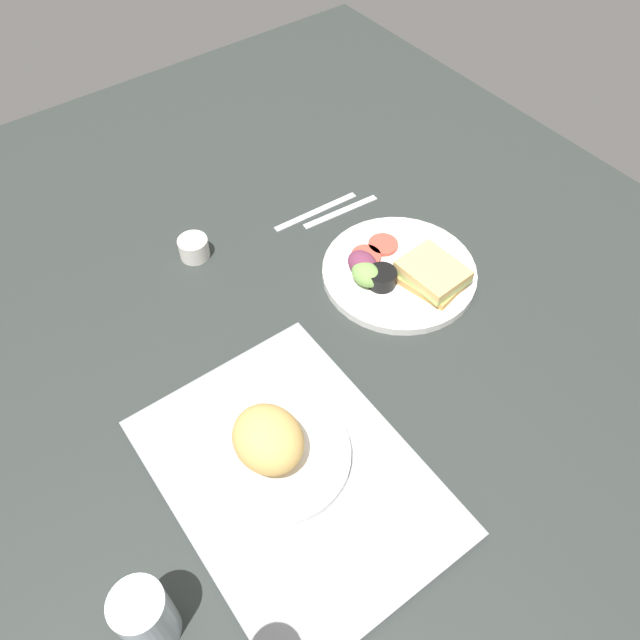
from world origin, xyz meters
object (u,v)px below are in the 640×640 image
fork (341,211)px  plate_with_salad (400,272)px  bread_plate_near (273,446)px  drinking_glass (146,617)px  knife (316,211)px  serving_tray (293,477)px  espresso_cup (194,248)px

fork → plate_with_salad: bearing=87.9°
fork → bread_plate_near: bearing=46.7°
drinking_glass → knife: drinking_glass is taller
bread_plate_near → knife: bread_plate_near is taller
bread_plate_near → knife: bearing=-42.7°
serving_tray → drinking_glass: drinking_glass is taller
plate_with_salad → espresso_cup: bearing=44.6°
serving_tray → knife: 57.64cm
plate_with_salad → fork: size_ratio=1.66×
serving_tray → bread_plate_near: (4.00, 0.56, 4.08)cm
bread_plate_near → fork: bread_plate_near is taller
espresso_cup → knife: (-3.83, -25.57, -1.75)cm
bread_plate_near → knife: 55.19cm
drinking_glass → fork: size_ratio=0.67×
serving_tray → fork: (41.40, -40.76, -0.55)cm
espresso_cup → knife: 25.91cm
drinking_glass → espresso_cup: drinking_glass is taller
espresso_cup → bread_plate_near: bearing=165.1°
plate_with_salad → knife: size_ratio=1.48×
serving_tray → espresso_cup: espresso_cup is taller
serving_tray → fork: 58.10cm
drinking_glass → serving_tray: bearing=-76.6°
plate_with_salad → serving_tray: bearing=118.4°
serving_tray → bread_plate_near: bread_plate_near is taller
bread_plate_near → drinking_glass: size_ratio=1.83×
plate_with_salad → espresso_cup: (27.49, 27.15, 0.28)cm
espresso_cup → fork: bearing=-103.0°
plate_with_salad → knife: bearing=3.8°
plate_with_salad → knife: (23.66, 1.59, -1.47)cm
drinking_glass → fork: 81.50cm
plate_with_salad → drinking_glass: drinking_glass is taller
bread_plate_near → plate_with_salad: (16.73, -38.90, -3.16)cm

